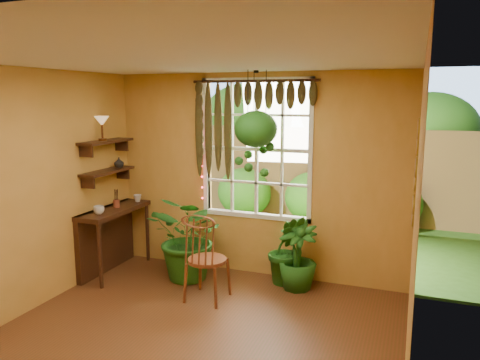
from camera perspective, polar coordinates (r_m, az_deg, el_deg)
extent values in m
plane|color=brown|center=(4.70, -7.71, -20.39)|extent=(4.50, 4.50, 0.00)
plane|color=white|center=(4.07, -8.62, 14.49)|extent=(4.50, 4.50, 0.00)
plane|color=gold|center=(6.21, 1.93, 0.52)|extent=(4.00, 0.00, 4.00)
plane|color=gold|center=(5.43, -26.97, -1.96)|extent=(0.00, 4.50, 4.50)
plane|color=gold|center=(3.69, 20.41, -6.76)|extent=(0.00, 4.50, 4.50)
cube|color=white|center=(6.19, 2.04, 3.76)|extent=(1.52, 0.10, 1.86)
cube|color=white|center=(6.22, 2.13, 3.79)|extent=(1.38, 0.01, 1.78)
cylinder|color=#3C1B10|center=(6.05, 1.75, 11.97)|extent=(1.70, 0.04, 0.04)
cube|color=#3C1B10|center=(6.56, -15.09, -3.59)|extent=(0.40, 1.20, 0.06)
cube|color=#3C1B10|center=(6.76, -16.04, -6.91)|extent=(0.08, 1.18, 0.90)
cylinder|color=#3C1B10|center=(6.17, -16.70, -8.80)|extent=(0.05, 0.05, 0.86)
cylinder|color=#3C1B10|center=(7.02, -11.23, -6.24)|extent=(0.05, 0.05, 0.86)
cube|color=#3C1B10|center=(6.50, -15.84, 1.02)|extent=(0.25, 0.90, 0.04)
cube|color=#3C1B10|center=(6.46, -16.01, 4.53)|extent=(0.25, 0.90, 0.04)
cube|color=#2C5618|center=(11.23, 10.20, -2.44)|extent=(14.00, 10.00, 0.04)
cube|color=brown|center=(9.33, 8.31, 0.83)|extent=(12.00, 0.10, 1.80)
plane|color=#89ADE6|center=(12.78, 11.94, 6.12)|extent=(12.00, 0.00, 12.00)
cylinder|color=brown|center=(5.61, -4.02, -9.72)|extent=(0.47, 0.47, 0.04)
torus|color=brown|center=(5.28, -5.04, -5.02)|extent=(0.44, 0.05, 0.44)
imported|color=#174B14|center=(6.17, -6.02, -7.00)|extent=(1.26, 1.17, 1.15)
imported|color=#174B14|center=(6.07, 5.84, -8.45)|extent=(0.60, 0.53, 0.92)
imported|color=#174B14|center=(5.94, 6.99, -9.17)|extent=(0.57, 0.57, 0.86)
ellipsoid|color=black|center=(5.76, 1.93, 5.45)|extent=(0.31, 0.31, 0.19)
ellipsoid|color=#174B14|center=(5.75, 1.93, 6.23)|extent=(0.53, 0.53, 0.45)
imported|color=silver|center=(6.26, -16.82, -3.53)|extent=(0.15, 0.15, 0.11)
imported|color=beige|center=(6.86, -12.39, -2.19)|extent=(0.15, 0.15, 0.10)
cylinder|color=brown|center=(6.59, -14.82, -2.78)|extent=(0.09, 0.09, 0.10)
imported|color=#B2AD99|center=(6.69, -14.54, 2.09)|extent=(0.16, 0.16, 0.14)
cylinder|color=#583019|center=(6.37, -16.40, 4.75)|extent=(0.11, 0.11, 0.03)
cylinder|color=#583019|center=(6.36, -16.44, 5.66)|extent=(0.03, 0.03, 0.19)
cone|color=slate|center=(6.36, -16.51, 6.91)|extent=(0.19, 0.19, 0.13)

